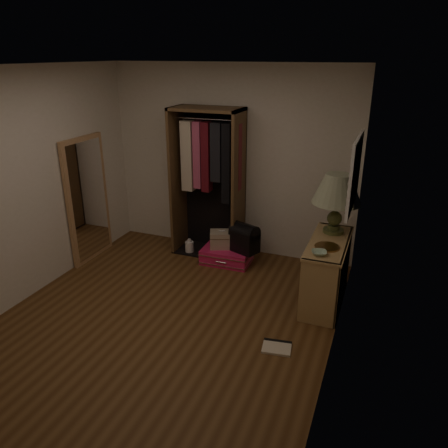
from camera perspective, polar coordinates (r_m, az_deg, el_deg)
The scene contains 13 objects.
ground at distance 4.93m, azimuth -7.44°, elevation -12.05°, with size 4.00×4.00×0.00m, color #523217.
room_walls at distance 4.29m, azimuth -7.23°, elevation 4.96°, with size 3.52×4.02×2.60m.
console_bookshelf at distance 5.18m, azimuth 13.28°, elevation -5.66°, with size 0.42×1.12×0.75m.
open_wardrobe at distance 6.00m, azimuth -1.90°, elevation 7.01°, with size 0.96×0.50×2.05m.
floor_mirror at distance 6.20m, azimuth -17.37°, elevation 3.05°, with size 0.06×0.80×1.70m.
pink_suitcase at distance 6.04m, azimuth 0.39°, elevation -4.07°, with size 0.68×0.50×0.20m.
train_case at distance 5.99m, azimuth -0.22°, elevation -2.00°, with size 0.40×0.34×0.25m.
black_bag at distance 5.83m, azimuth 2.69°, elevation -1.73°, with size 0.43×0.36×0.40m.
table_lamp at distance 5.09m, azimuth 14.58°, elevation 4.28°, with size 0.66×0.66×0.70m.
brass_tray at distance 4.83m, azimuth 13.30°, elevation -2.92°, with size 0.30×0.30×0.02m.
ceramic_bowl at distance 4.65m, azimuth 12.32°, elevation -3.69°, with size 0.16×0.16×0.04m, color #A6C7AA.
white_jug at distance 6.33m, azimuth -4.54°, elevation -3.01°, with size 0.15×0.15×0.21m.
floor_book at distance 4.49m, azimuth 6.93°, elevation -15.60°, with size 0.31×0.26×0.03m.
Camera 1 is at (2.06, -3.57, 2.71)m, focal length 35.00 mm.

